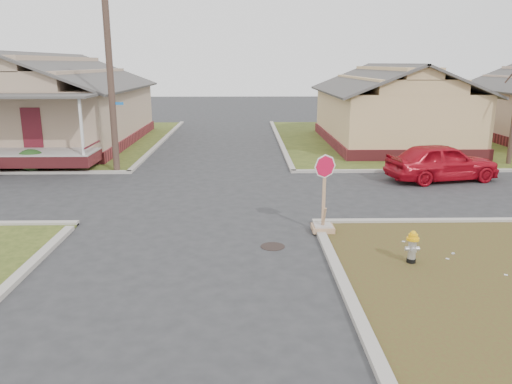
{
  "coord_description": "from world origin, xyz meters",
  "views": [
    {
      "loc": [
        1.5,
        -12.82,
        4.69
      ],
      "look_at": [
        1.79,
        1.0,
        1.1
      ],
      "focal_mm": 35.0,
      "sensor_mm": 36.0,
      "label": 1
    }
  ],
  "objects_px": {
    "red_sedan": "(442,162)",
    "stop_sign": "(323,215)",
    "utility_pole": "(109,63)",
    "fire_hydrant": "(412,245)"
  },
  "relations": [
    {
      "from": "utility_pole",
      "to": "stop_sign",
      "type": "distance_m",
      "value": 12.17
    },
    {
      "from": "fire_hydrant",
      "to": "stop_sign",
      "type": "xyz_separation_m",
      "value": [
        -1.77,
        2.35,
        0.04
      ]
    },
    {
      "from": "utility_pole",
      "to": "stop_sign",
      "type": "xyz_separation_m",
      "value": [
        7.88,
        -8.3,
        -4.13
      ]
    },
    {
      "from": "utility_pole",
      "to": "stop_sign",
      "type": "relative_size",
      "value": 4.06
    },
    {
      "from": "utility_pole",
      "to": "fire_hydrant",
      "type": "distance_m",
      "value": 14.97
    },
    {
      "from": "fire_hydrant",
      "to": "red_sedan",
      "type": "relative_size",
      "value": 0.18
    },
    {
      "from": "fire_hydrant",
      "to": "stop_sign",
      "type": "distance_m",
      "value": 2.95
    },
    {
      "from": "utility_pole",
      "to": "fire_hydrant",
      "type": "relative_size",
      "value": 11.27
    },
    {
      "from": "red_sedan",
      "to": "stop_sign",
      "type": "bearing_deg",
      "value": 125.86
    },
    {
      "from": "utility_pole",
      "to": "red_sedan",
      "type": "distance_m",
      "value": 14.38
    }
  ]
}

